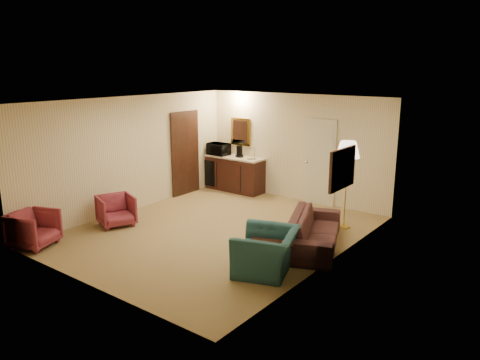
% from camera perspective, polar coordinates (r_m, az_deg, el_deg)
% --- Properties ---
extents(ground, '(6.00, 6.00, 0.00)m').
position_cam_1_polar(ground, '(9.50, -2.85, -6.24)').
color(ground, olive).
rests_on(ground, ground).
extents(room_walls, '(5.02, 6.01, 2.61)m').
position_cam_1_polar(room_walls, '(9.71, -0.48, 4.69)').
color(room_walls, beige).
rests_on(room_walls, ground).
extents(wetbar_cabinet, '(1.64, 0.58, 0.92)m').
position_cam_1_polar(wetbar_cabinet, '(12.40, -0.63, 0.78)').
color(wetbar_cabinet, '#351311').
rests_on(wetbar_cabinet, ground).
extents(sofa, '(1.37, 2.19, 0.83)m').
position_cam_1_polar(sofa, '(8.69, 9.05, -5.46)').
color(sofa, black).
rests_on(sofa, ground).
extents(teal_armchair, '(1.01, 1.23, 0.93)m').
position_cam_1_polar(teal_armchair, '(7.57, 3.23, -7.86)').
color(teal_armchair, '#1E444C').
rests_on(teal_armchair, ground).
extents(rose_chair_near, '(0.85, 0.87, 0.71)m').
position_cam_1_polar(rose_chair_near, '(10.06, -14.88, -3.44)').
color(rose_chair_near, maroon).
rests_on(rose_chair_near, ground).
extents(rose_chair_far, '(0.89, 0.92, 0.75)m').
position_cam_1_polar(rose_chair_far, '(9.40, -23.90, -5.28)').
color(rose_chair_far, maroon).
rests_on(rose_chair_far, ground).
extents(coffee_table, '(0.86, 0.66, 0.45)m').
position_cam_1_polar(coffee_table, '(7.89, 3.96, -8.82)').
color(coffee_table, '#321810').
rests_on(coffee_table, ground).
extents(floor_lamp, '(0.61, 0.61, 1.81)m').
position_cam_1_polar(floor_lamp, '(9.69, 12.80, -0.58)').
color(floor_lamp, '#B6963C').
rests_on(floor_lamp, ground).
extents(waste_bin, '(0.27, 0.27, 0.28)m').
position_cam_1_polar(waste_bin, '(12.04, 1.62, -1.19)').
color(waste_bin, black).
rests_on(waste_bin, ground).
extents(microwave, '(0.58, 0.33, 0.39)m').
position_cam_1_polar(microwave, '(12.52, -2.65, 3.95)').
color(microwave, black).
rests_on(microwave, wetbar_cabinet).
extents(coffee_maker, '(0.18, 0.18, 0.30)m').
position_cam_1_polar(coffee_maker, '(12.21, -0.07, 3.50)').
color(coffee_maker, black).
rests_on(coffee_maker, wetbar_cabinet).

